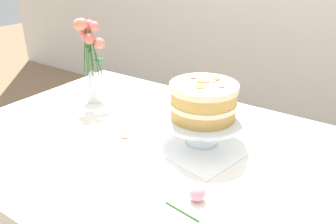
{
  "coord_description": "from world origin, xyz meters",
  "views": [
    {
      "loc": [
        0.65,
        -0.83,
        1.34
      ],
      "look_at": [
        0.06,
        0.03,
        0.86
      ],
      "focal_mm": 36.88,
      "sensor_mm": 36.0,
      "label": 1
    }
  ],
  "objects_px": {
    "layer_cake": "(203,100)",
    "cake_stand": "(202,122)",
    "flower_vase": "(91,62)",
    "fallen_rose": "(197,194)",
    "dining_table": "(145,167)"
  },
  "relations": [
    {
      "from": "flower_vase",
      "to": "fallen_rose",
      "type": "height_order",
      "value": "flower_vase"
    },
    {
      "from": "cake_stand",
      "to": "flower_vase",
      "type": "distance_m",
      "value": 0.59
    },
    {
      "from": "cake_stand",
      "to": "flower_vase",
      "type": "xyz_separation_m",
      "value": [
        -0.57,
        0.06,
        0.1
      ]
    },
    {
      "from": "layer_cake",
      "to": "cake_stand",
      "type": "bearing_deg",
      "value": -99.95
    },
    {
      "from": "fallen_rose",
      "to": "layer_cake",
      "type": "bearing_deg",
      "value": 117.03
    },
    {
      "from": "cake_stand",
      "to": "fallen_rose",
      "type": "relative_size",
      "value": 2.66
    },
    {
      "from": "layer_cake",
      "to": "fallen_rose",
      "type": "xyz_separation_m",
      "value": [
        0.14,
        -0.28,
        -0.14
      ]
    },
    {
      "from": "layer_cake",
      "to": "flower_vase",
      "type": "height_order",
      "value": "flower_vase"
    },
    {
      "from": "dining_table",
      "to": "layer_cake",
      "type": "height_order",
      "value": "layer_cake"
    },
    {
      "from": "dining_table",
      "to": "cake_stand",
      "type": "xyz_separation_m",
      "value": [
        0.16,
        0.12,
        0.17
      ]
    },
    {
      "from": "flower_vase",
      "to": "fallen_rose",
      "type": "bearing_deg",
      "value": -24.79
    },
    {
      "from": "dining_table",
      "to": "layer_cake",
      "type": "bearing_deg",
      "value": 38.18
    },
    {
      "from": "cake_stand",
      "to": "layer_cake",
      "type": "height_order",
      "value": "layer_cake"
    },
    {
      "from": "cake_stand",
      "to": "dining_table",
      "type": "bearing_deg",
      "value": -141.83
    },
    {
      "from": "cake_stand",
      "to": "layer_cake",
      "type": "bearing_deg",
      "value": 80.05
    }
  ]
}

